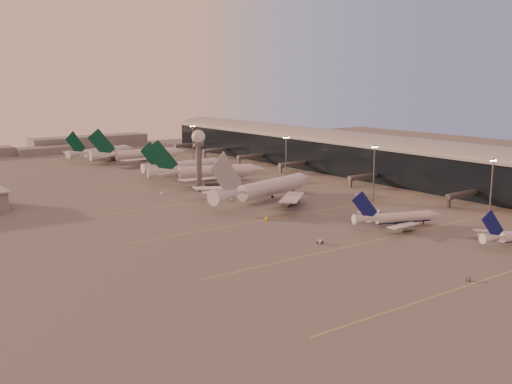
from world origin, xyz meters
TOP-DOWN VIEW (x-y plane):
  - ground at (0.00, 0.00)m, footprint 700.00×700.00m
  - taxiway_markings at (30.00, 56.00)m, footprint 180.00×185.25m
  - terminal at (107.88, 110.09)m, footprint 57.00×362.00m
  - radar_tower at (5.00, 120.00)m, footprint 6.40×6.40m
  - mast_a at (58.00, 0.00)m, footprint 3.60×0.56m
  - mast_b at (55.00, 55.00)m, footprint 3.60×0.56m
  - mast_c at (50.00, 110.00)m, footprint 3.60×0.56m
  - mast_d at (48.00, 200.00)m, footprint 3.60×0.56m
  - distant_horizon at (2.62, 325.14)m, footprint 165.00×37.50m
  - narrowbody_mid at (28.51, 18.11)m, footprint 34.86×27.33m
  - widebody_white at (17.85, 83.50)m, footprint 68.83×54.42m
  - greentail_a at (22.87, 141.39)m, footprint 60.40×47.93m
  - greentail_b at (26.68, 172.03)m, footprint 54.55×44.00m
  - greentail_c at (24.73, 227.81)m, footprint 63.82×51.31m
  - greentail_d at (12.40, 259.99)m, footprint 54.11×42.96m
  - gsv_truck_a at (-1.69, -32.80)m, footprint 5.86×3.58m
  - gsv_tug_mid at (-9.54, 17.90)m, footprint 4.06×4.68m
  - gsv_truck_b at (41.53, 38.49)m, footprint 5.54×3.20m
  - gsv_truck_c at (-3.79, 54.59)m, footprint 6.07×4.26m
  - gsv_catering_b at (58.03, 67.72)m, footprint 5.88×3.89m
  - gsv_tug_far at (4.71, 91.76)m, footprint 3.67×4.20m
  - gsv_truck_d at (-12.56, 125.16)m, footprint 2.15×5.50m
  - gsv_tug_hangar at (42.70, 146.60)m, footprint 4.36×3.79m

SIDE VIEW (x-z plane):
  - ground at x=0.00m, z-range 0.00..0.00m
  - taxiway_markings at x=30.00m, z-range 0.00..0.02m
  - gsv_tug_far at x=4.71m, z-range 0.02..1.04m
  - gsv_tug_hangar at x=42.70m, z-range 0.02..1.09m
  - gsv_tug_mid at x=-9.54m, z-range 0.02..1.16m
  - gsv_truck_b at x=41.53m, z-range 0.02..2.13m
  - gsv_truck_d at x=-12.56m, z-range 0.02..2.23m
  - gsv_truck_a at x=-1.69m, z-range 0.02..2.25m
  - gsv_truck_c at x=-3.79m, z-range 0.02..2.34m
  - gsv_catering_b at x=58.03m, z-range 0.00..4.44m
  - narrowbody_mid at x=28.51m, z-range -4.22..9.96m
  - greentail_b at x=26.68m, z-range -6.40..13.40m
  - greentail_d at x=12.40m, z-range -6.61..13.84m
  - distant_horizon at x=2.62m, z-range -0.61..8.39m
  - greentail_a at x=22.87m, z-range -7.40..15.49m
  - greentail_c at x=24.73m, z-range -7.50..15.70m
  - widebody_white at x=17.85m, z-range -8.10..16.71m
  - terminal at x=107.88m, z-range -1.00..22.04m
  - mast_a at x=58.00m, z-range 1.24..26.24m
  - mast_b at x=55.00m, z-range 1.24..26.24m
  - mast_c at x=50.00m, z-range 1.24..26.24m
  - mast_d at x=48.00m, z-range 1.24..26.24m
  - radar_tower at x=5.00m, z-range 5.40..36.50m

